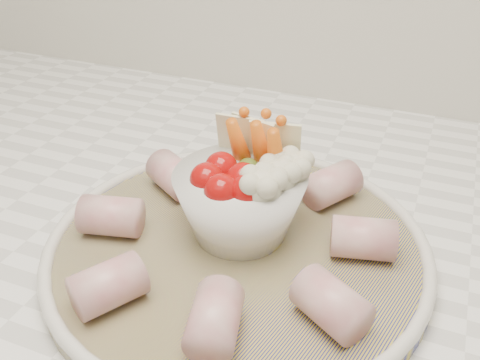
% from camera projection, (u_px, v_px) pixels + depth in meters
% --- Properties ---
extents(serving_platter, '(0.42, 0.42, 0.02)m').
position_uv_depth(serving_platter, '(237.00, 247.00, 0.49)').
color(serving_platter, navy).
rests_on(serving_platter, kitchen_counter).
extents(veggie_bowl, '(0.12, 0.12, 0.11)m').
position_uv_depth(veggie_bowl, '(243.00, 195.00, 0.48)').
color(veggie_bowl, white).
rests_on(veggie_bowl, serving_platter).
extents(cured_meat_rolls, '(0.28, 0.29, 0.04)m').
position_uv_depth(cured_meat_rolls, '(237.00, 227.00, 0.48)').
color(cured_meat_rolls, '#B9545F').
rests_on(cured_meat_rolls, serving_platter).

